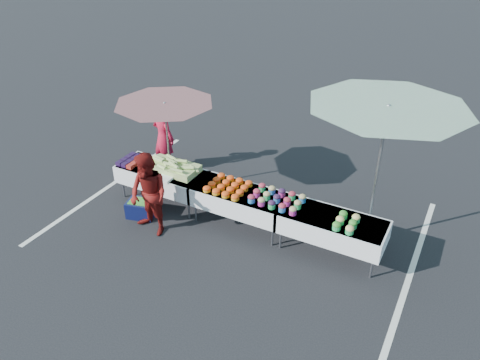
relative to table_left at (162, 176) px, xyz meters
The scene contains 17 objects.
ground 1.89m from the table_left, ahead, with size 80.00×80.00×0.00m, color black.
stripe_left 1.52m from the table_left, behind, with size 0.10×5.00×0.00m, color silver.
stripe_right 5.03m from the table_left, ahead, with size 0.10×5.00×0.00m, color silver.
table_left is the anchor object (origin of this frame).
table_center 1.80m from the table_left, ahead, with size 1.86×0.81×0.75m.
table_right 3.60m from the table_left, ahead, with size 1.86×0.81×0.75m.
berry_punnets 0.74m from the table_left, behind, with size 0.40×0.54×0.08m.
corn_pile 0.36m from the table_left, ahead, with size 1.16×0.57×0.26m.
plastic_bags 0.47m from the table_left, 45.00° to the right, with size 0.30×0.25×0.05m, color white.
carrot_bowls 1.57m from the table_left, ahead, with size 0.75×0.69×0.11m.
potato_cups 2.56m from the table_left, ahead, with size 0.94×0.58×0.16m.
bean_baskets 3.87m from the table_left, ahead, with size 0.36×0.50×0.15m.
vendor 1.34m from the table_left, 124.21° to the left, with size 0.60×0.39×1.64m, color #BB1533.
customer 1.09m from the table_left, 65.58° to the right, with size 0.79×0.62×1.62m, color maroon.
umbrella_left 1.32m from the table_left, 103.12° to the left, with size 2.33×2.33×2.03m.
umbrella_right 4.53m from the table_left, ahead, with size 2.72×2.72×2.68m.
storage_bin 0.79m from the table_left, 94.87° to the right, with size 0.61×0.50×0.35m.
Camera 1 is at (3.47, -6.48, 5.41)m, focal length 35.00 mm.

